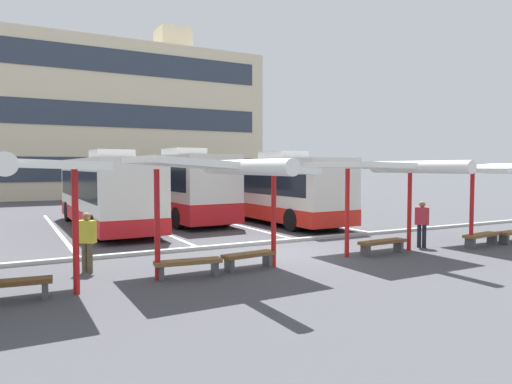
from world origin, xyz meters
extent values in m
plane|color=#47474C|center=(0.00, 0.00, 0.00)|extent=(160.00, 160.00, 0.00)
cube|color=beige|center=(0.00, 34.71, 7.11)|extent=(31.43, 10.12, 14.22)
cube|color=#2D3847|center=(0.00, 29.62, 2.61)|extent=(28.92, 0.08, 2.09)
cube|color=#2D3847|center=(0.00, 29.62, 7.35)|extent=(28.92, 0.08, 2.09)
cube|color=#2D3847|center=(0.00, 29.62, 12.09)|extent=(28.92, 0.08, 2.09)
cube|color=beige|center=(7.86, 34.71, 15.62)|extent=(3.20, 3.20, 2.80)
cube|color=silver|center=(-3.81, 9.14, 1.72)|extent=(2.67, 10.83, 2.89)
cube|color=red|center=(-3.81, 9.14, 0.60)|extent=(2.71, 10.88, 0.64)
cube|color=black|center=(-3.81, 9.14, 2.02)|extent=(2.68, 9.97, 1.18)
cube|color=black|center=(-3.88, 14.52, 2.07)|extent=(2.22, 0.11, 1.73)
cube|color=silver|center=(-3.79, 7.79, 3.34)|extent=(1.54, 2.22, 0.36)
cylinder|color=black|center=(-5.02, 12.93, 0.50)|extent=(0.31, 1.00, 1.00)
cylinder|color=black|center=(-2.69, 12.96, 0.50)|extent=(0.31, 1.00, 1.00)
cylinder|color=black|center=(-4.92, 5.33, 0.50)|extent=(0.31, 1.00, 1.00)
cylinder|color=black|center=(-2.60, 5.36, 0.50)|extent=(0.31, 1.00, 1.00)
cube|color=silver|center=(-0.01, 10.73, 1.82)|extent=(3.09, 10.27, 3.08)
cube|color=red|center=(-0.01, 10.73, 0.73)|extent=(3.13, 10.31, 0.92)
cube|color=black|center=(-0.01, 10.73, 2.25)|extent=(3.08, 9.46, 1.12)
cube|color=black|center=(-0.26, 15.77, 2.19)|extent=(2.29, 0.19, 1.85)
cube|color=silver|center=(0.05, 9.47, 3.54)|extent=(1.66, 2.27, 0.36)
cylinder|color=black|center=(-1.38, 14.15, 0.50)|extent=(0.35, 1.01, 1.00)
cylinder|color=black|center=(1.01, 14.26, 0.50)|extent=(0.35, 1.01, 1.00)
cylinder|color=black|center=(-1.04, 7.20, 0.50)|extent=(0.35, 1.01, 1.00)
cylinder|color=black|center=(1.35, 7.32, 0.50)|extent=(0.35, 1.01, 1.00)
cube|color=silver|center=(4.16, 8.20, 1.73)|extent=(2.78, 11.31, 2.91)
cube|color=red|center=(4.16, 8.20, 0.62)|extent=(2.82, 11.35, 0.69)
cube|color=black|center=(4.16, 8.20, 2.07)|extent=(2.79, 10.41, 1.13)
cube|color=black|center=(4.04, 13.80, 2.08)|extent=(2.24, 0.13, 1.75)
cube|color=silver|center=(4.19, 6.79, 3.37)|extent=(1.57, 2.23, 0.36)
cylinder|color=black|center=(2.90, 12.20, 0.50)|extent=(0.32, 1.01, 1.00)
cylinder|color=black|center=(5.25, 12.25, 0.50)|extent=(0.32, 1.01, 1.00)
cylinder|color=black|center=(3.07, 4.15, 0.50)|extent=(0.32, 1.01, 1.00)
cylinder|color=black|center=(5.42, 4.20, 0.50)|extent=(0.32, 1.01, 1.00)
cube|color=white|center=(-5.90, 9.44, 0.00)|extent=(0.16, 14.00, 0.01)
cube|color=white|center=(-1.97, 9.44, 0.00)|extent=(0.16, 14.00, 0.01)
cube|color=white|center=(1.97, 9.44, 0.00)|extent=(0.16, 14.00, 0.01)
cube|color=white|center=(5.90, 9.44, 0.00)|extent=(0.16, 14.00, 0.01)
cylinder|color=red|center=(-6.50, -2.05, 1.39)|extent=(0.14, 0.14, 2.79)
cube|color=white|center=(-7.83, -2.05, 2.87)|extent=(3.65, 3.26, 0.27)
cylinder|color=white|center=(-7.83, -3.54, 2.84)|extent=(0.36, 3.65, 0.36)
cube|color=brown|center=(-7.83, -2.02, 0.40)|extent=(1.71, 0.58, 0.10)
cube|color=#4C4C51|center=(-7.14, -2.08, 0.17)|extent=(0.15, 0.35, 0.35)
cylinder|color=red|center=(-4.56, -1.64, 1.37)|extent=(0.14, 0.14, 2.74)
cylinder|color=red|center=(-1.24, -1.64, 1.37)|extent=(0.14, 0.14, 2.74)
cube|color=white|center=(-2.90, -1.64, 2.82)|extent=(4.32, 3.15, 0.46)
cylinder|color=white|center=(-2.90, -3.06, 2.79)|extent=(0.36, 4.32, 0.36)
cube|color=brown|center=(-3.80, -1.74, 0.40)|extent=(1.73, 0.60, 0.10)
cube|color=#4C4C51|center=(-4.50, -1.67, 0.17)|extent=(0.16, 0.35, 0.35)
cube|color=#4C4C51|center=(-3.11, -1.82, 0.17)|extent=(0.16, 0.35, 0.35)
cube|color=brown|center=(-2.00, -1.60, 0.40)|extent=(1.61, 0.61, 0.10)
cube|color=#4C4C51|center=(-2.63, -1.68, 0.17)|extent=(0.16, 0.35, 0.35)
cube|color=#4C4C51|center=(-1.38, -1.53, 0.17)|extent=(0.16, 0.35, 0.35)
cylinder|color=red|center=(1.46, -1.52, 1.37)|extent=(0.14, 0.14, 2.75)
cylinder|color=red|center=(4.11, -1.52, 1.37)|extent=(0.14, 0.14, 2.75)
cube|color=white|center=(2.78, -1.52, 2.83)|extent=(3.65, 3.38, 0.24)
cylinder|color=white|center=(2.78, -3.05, 2.80)|extent=(0.36, 3.65, 0.36)
cube|color=brown|center=(2.78, -1.67, 0.40)|extent=(1.79, 0.51, 0.10)
cube|color=#4C4C51|center=(2.05, -1.70, 0.17)|extent=(0.14, 0.34, 0.35)
cube|color=#4C4C51|center=(3.52, -1.63, 0.17)|extent=(0.14, 0.34, 0.35)
cylinder|color=red|center=(6.37, -2.19, 1.34)|extent=(0.14, 0.14, 2.69)
cube|color=white|center=(7.81, -2.19, 2.77)|extent=(3.89, 3.20, 0.34)
cube|color=brown|center=(6.91, -2.20, 0.40)|extent=(1.80, 0.65, 0.10)
cube|color=#4C4C51|center=(6.19, -2.29, 0.17)|extent=(0.16, 0.35, 0.35)
cube|color=#4C4C51|center=(7.63, -2.10, 0.17)|extent=(0.16, 0.35, 0.35)
cube|color=#4C4C51|center=(8.01, -2.30, 0.17)|extent=(0.14, 0.34, 0.35)
cube|color=#ADADA8|center=(0.00, 1.81, 0.06)|extent=(44.00, 0.24, 0.12)
cylinder|color=black|center=(4.79, -1.33, 0.40)|extent=(0.14, 0.14, 0.80)
cylinder|color=black|center=(4.89, -1.46, 0.40)|extent=(0.14, 0.14, 0.80)
cube|color=#BF333F|center=(4.84, -1.39, 1.10)|extent=(0.47, 0.50, 0.60)
sphere|color=#936B4C|center=(4.84, -1.39, 1.51)|extent=(0.22, 0.22, 0.22)
cylinder|color=brown|center=(-6.04, 0.07, 0.40)|extent=(0.14, 0.14, 0.80)
cylinder|color=brown|center=(-5.92, -0.04, 0.40)|extent=(0.14, 0.14, 0.80)
cube|color=gold|center=(-5.98, 0.02, 1.09)|extent=(0.49, 0.47, 0.60)
sphere|color=#936B4C|center=(-5.98, 0.02, 1.50)|extent=(0.22, 0.22, 0.22)
camera|label=1|loc=(-7.82, -12.88, 2.80)|focal=32.86mm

